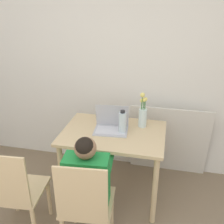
# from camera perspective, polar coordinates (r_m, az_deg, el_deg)

# --- Properties ---
(wall_back) EXTENTS (6.40, 0.05, 2.50)m
(wall_back) POSITION_cam_1_polar(r_m,az_deg,el_deg) (2.88, 3.57, 10.41)
(wall_back) COLOR white
(wall_back) RESTS_ON ground_plane
(dining_table) EXTENTS (0.97, 0.68, 0.74)m
(dining_table) POSITION_cam_1_polar(r_m,az_deg,el_deg) (2.55, 0.31, -6.57)
(dining_table) COLOR #D6B784
(dining_table) RESTS_ON ground_plane
(chair_occupied) EXTENTS (0.44, 0.44, 0.89)m
(chair_occupied) POSITION_cam_1_polar(r_m,az_deg,el_deg) (2.15, -5.70, -19.54)
(chair_occupied) COLOR #D6B784
(chair_occupied) RESTS_ON ground_plane
(chair_spare) EXTENTS (0.43, 0.43, 0.89)m
(chair_spare) POSITION_cam_1_polar(r_m,az_deg,el_deg) (2.39, -20.21, -16.07)
(chair_spare) COLOR #D6B784
(chair_spare) RESTS_ON ground_plane
(person_seated) EXTENTS (0.38, 0.45, 1.01)m
(person_seated) POSITION_cam_1_polar(r_m,az_deg,el_deg) (2.13, -5.19, -14.01)
(person_seated) COLOR #1E8438
(person_seated) RESTS_ON ground_plane
(laptop) EXTENTS (0.34, 0.26, 0.23)m
(laptop) POSITION_cam_1_polar(r_m,az_deg,el_deg) (2.51, -0.13, -2.70)
(laptop) COLOR #B2B2B7
(laptop) RESTS_ON dining_table
(flower_vase) EXTENTS (0.08, 0.08, 0.36)m
(flower_vase) POSITION_cam_1_polar(r_m,az_deg,el_deg) (2.56, 6.71, -0.46)
(flower_vase) COLOR silver
(flower_vase) RESTS_ON dining_table
(water_bottle) EXTENTS (0.07, 0.07, 0.23)m
(water_bottle) POSITION_cam_1_polar(r_m,az_deg,el_deg) (2.43, 2.29, -2.30)
(water_bottle) COLOR silver
(water_bottle) RESTS_ON dining_table
(cardboard_panel) EXTENTS (0.87, 0.13, 0.84)m
(cardboard_panel) POSITION_cam_1_polar(r_m,az_deg,el_deg) (3.05, 12.24, -6.18)
(cardboard_panel) COLOR silver
(cardboard_panel) RESTS_ON ground_plane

